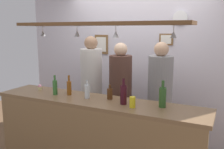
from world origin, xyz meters
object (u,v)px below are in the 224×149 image
at_px(person_middle_brown_shirt, 120,87).
at_px(bottle_beer_green_import, 55,87).
at_px(bottle_wine_dark_red, 123,94).
at_px(person_right_grey_shirt, 160,91).
at_px(bottle_beer_brown_stubby, 110,93).
at_px(person_left_white_patterned_shirt, 92,80).
at_px(bottle_soda_clear, 87,91).
at_px(bottle_beer_amber_tall, 69,87).
at_px(picture_frame_caricature, 101,44).
at_px(wall_clock, 180,18).
at_px(cupcake, 40,87).
at_px(picture_frame_upper_small, 166,39).
at_px(drink_can, 132,102).
at_px(bottle_champagne_green, 163,97).

height_order(person_middle_brown_shirt, bottle_beer_green_import, person_middle_brown_shirt).
distance_m(bottle_wine_dark_red, bottle_beer_green_import, 0.97).
height_order(person_right_grey_shirt, bottle_beer_brown_stubby, person_right_grey_shirt).
height_order(person_left_white_patterned_shirt, bottle_soda_clear, person_left_white_patterned_shirt).
xyz_separation_m(bottle_beer_amber_tall, picture_frame_caricature, (-0.26, 1.36, 0.48)).
bearing_deg(wall_clock, cupcake, -141.91).
relative_size(bottle_soda_clear, picture_frame_upper_small, 1.05).
xyz_separation_m(bottle_beer_green_import, wall_clock, (1.29, 1.43, 0.91)).
distance_m(person_left_white_patterned_shirt, bottle_beer_amber_tall, 0.73).
bearing_deg(bottle_wine_dark_red, drink_can, -26.93).
xyz_separation_m(picture_frame_upper_small, wall_clock, (0.21, -0.01, 0.33)).
height_order(bottle_beer_brown_stubby, wall_clock, wall_clock).
height_order(person_middle_brown_shirt, person_right_grey_shirt, person_right_grey_shirt).
distance_m(bottle_beer_green_import, cupcake, 0.40).
bearing_deg(bottle_beer_brown_stubby, picture_frame_upper_small, 75.00).
height_order(bottle_beer_amber_tall, bottle_beer_green_import, same).
height_order(person_left_white_patterned_shirt, bottle_champagne_green, person_left_white_patterned_shirt).
height_order(bottle_beer_brown_stubby, cupcake, bottle_beer_brown_stubby).
xyz_separation_m(bottle_champagne_green, drink_can, (-0.29, -0.16, -0.06)).
distance_m(drink_can, wall_clock, 1.77).
bearing_deg(drink_can, person_right_grey_shirt, 85.06).
relative_size(bottle_wine_dark_red, picture_frame_upper_small, 1.36).
relative_size(person_middle_brown_shirt, picture_frame_caricature, 4.94).
xyz_separation_m(bottle_beer_brown_stubby, cupcake, (-1.11, -0.01, -0.03)).
xyz_separation_m(bottle_wine_dark_red, picture_frame_upper_small, (0.11, 1.42, 0.57)).
xyz_separation_m(person_middle_brown_shirt, bottle_beer_green_import, (-0.58, -0.80, 0.11)).
bearing_deg(drink_can, person_left_white_patterned_shirt, 140.28).
relative_size(person_right_grey_shirt, cupcake, 21.85).
bearing_deg(drink_can, wall_clock, 83.03).
height_order(bottle_soda_clear, picture_frame_caricature, picture_frame_caricature).
bearing_deg(person_right_grey_shirt, picture_frame_upper_small, 98.78).
distance_m(person_left_white_patterned_shirt, cupcake, 0.81).
bearing_deg(drink_can, person_middle_brown_shirt, 121.70).
xyz_separation_m(person_middle_brown_shirt, cupcake, (-0.95, -0.68, 0.05)).
bearing_deg(bottle_beer_amber_tall, bottle_beer_green_import, -156.96).
height_order(person_left_white_patterned_shirt, wall_clock, wall_clock).
relative_size(bottle_champagne_green, wall_clock, 1.36).
relative_size(bottle_beer_amber_tall, drink_can, 2.13).
height_order(person_middle_brown_shirt, bottle_beer_amber_tall, person_middle_brown_shirt).
xyz_separation_m(bottle_beer_brown_stubby, picture_frame_upper_small, (0.35, 1.30, 0.62)).
bearing_deg(bottle_wine_dark_red, bottle_beer_green_import, -179.32).
distance_m(bottle_soda_clear, bottle_beer_brown_stubby, 0.29).
distance_m(bottle_soda_clear, bottle_champagne_green, 0.94).
relative_size(bottle_beer_amber_tall, picture_frame_caricature, 0.76).
bearing_deg(bottle_beer_amber_tall, person_middle_brown_shirt, 60.63).
bearing_deg(cupcake, person_left_white_patterned_shirt, 56.40).
height_order(bottle_wine_dark_red, picture_frame_caricature, picture_frame_caricature).
relative_size(bottle_wine_dark_red, picture_frame_caricature, 0.88).
relative_size(person_right_grey_shirt, bottle_beer_amber_tall, 6.56).
bearing_deg(person_middle_brown_shirt, bottle_beer_amber_tall, -119.37).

